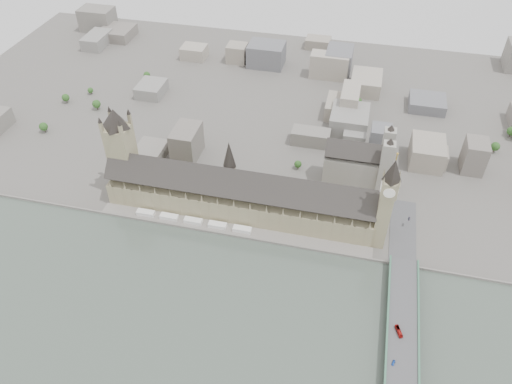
% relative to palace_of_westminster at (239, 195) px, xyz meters
% --- Properties ---
extents(ground, '(900.00, 900.00, 0.00)m').
position_rel_palace_of_westminster_xyz_m(ground, '(0.00, -19.70, -22.71)').
color(ground, '#595651').
rests_on(ground, ground).
extents(river_thames, '(600.00, 600.00, 0.00)m').
position_rel_palace_of_westminster_xyz_m(river_thames, '(0.00, -184.70, -22.71)').
color(river_thames, '#414C44').
rests_on(river_thames, ground).
extents(embankment_wall, '(600.00, 1.50, 3.00)m').
position_rel_palace_of_westminster_xyz_m(embankment_wall, '(0.00, -34.70, -21.21)').
color(embankment_wall, slate).
rests_on(embankment_wall, ground).
extents(river_terrace, '(270.00, 15.00, 2.00)m').
position_rel_palace_of_westminster_xyz_m(river_terrace, '(0.00, -27.20, -21.71)').
color(river_terrace, slate).
rests_on(river_terrace, ground).
extents(terrace_tents, '(118.00, 7.00, 4.00)m').
position_rel_palace_of_westminster_xyz_m(terrace_tents, '(-40.00, -26.70, -18.71)').
color(terrace_tents, white).
rests_on(terrace_tents, river_terrace).
extents(palace_of_westminster, '(265.00, 40.73, 55.44)m').
position_rel_palace_of_westminster_xyz_m(palace_of_westminster, '(0.00, 0.00, 0.00)').
color(palace_of_westminster, tan).
rests_on(palace_of_westminster, ground).
extents(elizabeth_tower, '(17.00, 17.00, 107.50)m').
position_rel_palace_of_westminster_xyz_m(elizabeth_tower, '(138.00, -11.70, 35.38)').
color(elizabeth_tower, tan).
rests_on(elizabeth_tower, ground).
extents(victoria_tower, '(30.00, 30.00, 100.00)m').
position_rel_palace_of_westminster_xyz_m(victoria_tower, '(-122.00, 6.30, 32.50)').
color(victoria_tower, tan).
rests_on(victoria_tower, ground).
extents(central_tower, '(13.00, 13.00, 48.00)m').
position_rel_palace_of_westminster_xyz_m(central_tower, '(-10.00, 6.30, 35.21)').
color(central_tower, gray).
rests_on(central_tower, ground).
extents(westminster_bridge, '(25.00, 325.00, 10.25)m').
position_rel_palace_of_westminster_xyz_m(westminster_bridge, '(162.00, -107.20, -17.58)').
color(westminster_bridge, '#474749').
rests_on(westminster_bridge, ground).
extents(bridge_parapets, '(25.00, 235.00, 1.15)m').
position_rel_palace_of_westminster_xyz_m(bridge_parapets, '(162.00, -151.70, -11.88)').
color(bridge_parapets, '#3E7257').
rests_on(bridge_parapets, westminster_bridge).
extents(westminster_abbey, '(68.00, 36.00, 64.00)m').
position_rel_palace_of_westminster_xyz_m(westminster_abbey, '(110.92, 75.30, 2.38)').
color(westminster_abbey, gray).
rests_on(westminster_abbey, ground).
extents(city_skyline_inland, '(720.00, 360.00, 38.00)m').
position_rel_palace_of_westminster_xyz_m(city_skyline_inland, '(0.00, 225.30, -3.71)').
color(city_skyline_inland, gray).
rests_on(city_skyline_inland, ground).
extents(park_trees, '(110.00, 30.00, 15.00)m').
position_rel_palace_of_westminster_xyz_m(park_trees, '(-10.00, 40.30, -15.21)').
color(park_trees, '#204719').
rests_on(park_trees, ground).
extents(red_bus_north, '(6.55, 11.45, 3.14)m').
position_rel_palace_of_westminster_xyz_m(red_bus_north, '(158.59, -113.12, -10.89)').
color(red_bus_north, '#B51814').
rests_on(red_bus_north, westminster_bridge).
extents(car_blue, '(3.05, 5.03, 1.60)m').
position_rel_palace_of_westminster_xyz_m(car_blue, '(155.49, -140.95, -11.66)').
color(car_blue, '#1B49AF').
rests_on(car_blue, westminster_bridge).
extents(car_approach, '(2.70, 5.05, 1.39)m').
position_rel_palace_of_westminster_xyz_m(car_approach, '(165.70, 18.16, -11.76)').
color(car_approach, gray).
rests_on(car_approach, westminster_bridge).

